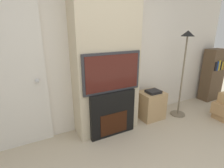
% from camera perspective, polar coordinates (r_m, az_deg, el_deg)
% --- Properties ---
extents(wall_back, '(6.00, 0.06, 2.70)m').
position_cam_1_polar(wall_back, '(2.93, -3.99, 11.26)').
color(wall_back, silver).
rests_on(wall_back, ground_plane).
extents(chimney_breast, '(1.04, 0.40, 2.70)m').
position_cam_1_polar(chimney_breast, '(2.73, -1.99, 10.79)').
color(chimney_breast, beige).
rests_on(chimney_breast, ground_plane).
extents(fireplace, '(0.76, 0.15, 0.75)m').
position_cam_1_polar(fireplace, '(2.85, 0.01, -9.57)').
color(fireplace, black).
rests_on(fireplace, ground_plane).
extents(television, '(0.94, 0.07, 0.61)m').
position_cam_1_polar(television, '(2.61, 0.03, 3.79)').
color(television, '#2D2D33').
rests_on(television, fireplace).
extents(floor_lamp, '(0.29, 0.29, 1.64)m').
position_cam_1_polar(floor_lamp, '(3.52, 22.57, 7.13)').
color(floor_lamp, '#726651').
rests_on(floor_lamp, ground_plane).
extents(media_stand, '(0.46, 0.39, 0.58)m').
position_cam_1_polar(media_stand, '(3.47, 12.61, -6.61)').
color(media_stand, tan).
rests_on(media_stand, ground_plane).
extents(bookshelf, '(0.49, 0.30, 1.22)m').
position_cam_1_polar(bookshelf, '(4.81, 29.96, 2.61)').
color(bookshelf, brown).
rests_on(bookshelf, ground_plane).
extents(entry_door, '(0.90, 0.09, 2.03)m').
position_cam_1_polar(entry_door, '(2.70, -30.04, 1.00)').
color(entry_door, silver).
rests_on(entry_door, ground_plane).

